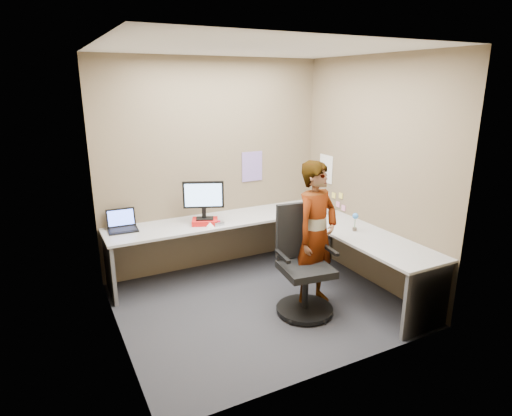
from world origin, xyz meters
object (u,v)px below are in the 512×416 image
office_chair (303,270)px  desk (278,238)px  monitor (203,197)px  person (316,235)px

office_chair → desk: bearing=90.2°
monitor → person: size_ratio=0.29×
office_chair → person: (0.20, 0.07, 0.34)m
desk → monitor: (-0.73, 0.52, 0.48)m
desk → office_chair: (-0.09, -0.70, -0.12)m
monitor → office_chair: bearing=-39.4°
desk → person: bearing=-80.3°
office_chair → monitor: bearing=125.3°
desk → office_chair: bearing=-97.3°
monitor → office_chair: size_ratio=0.41×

